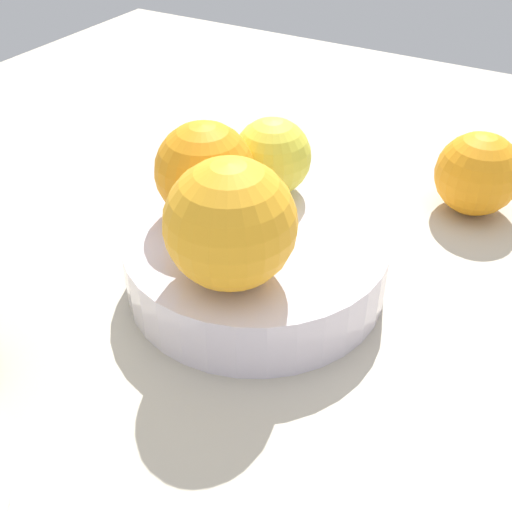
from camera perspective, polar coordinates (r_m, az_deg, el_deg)
The scene contains 6 objects.
ground_plane at distance 48.39cm, azimuth 0.00°, elevation -3.51°, with size 110.00×110.00×2.00cm, color #BCB29E.
fruit_bowl at distance 46.42cm, azimuth 0.00°, elevation -0.56°, with size 19.26×19.26×4.50cm.
orange_in_bowl_0 at distance 48.89cm, azimuth 1.48°, elevation 9.07°, with size 6.12×6.12×6.12cm, color yellow.
orange_in_bowl_1 at distance 38.74cm, azimuth -2.37°, elevation 2.93°, with size 8.49×8.49×8.49cm, color #F9A823.
orange_in_bowl_2 at distance 45.71cm, azimuth -4.71°, elevation 7.72°, with size 7.35×7.35×7.35cm, color orange.
orange_loose_0 at distance 57.76cm, azimuth 19.60°, elevation 7.09°, with size 7.31×7.31×7.31cm, color orange.
Camera 1 is at (18.34, -31.98, 30.35)cm, focal length 43.72 mm.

